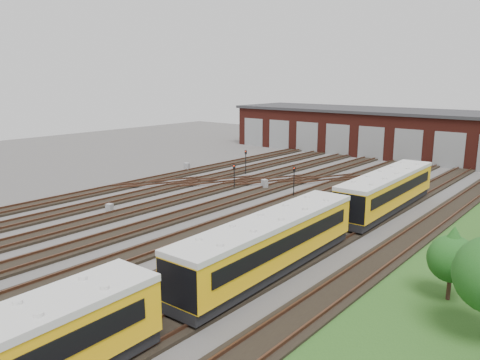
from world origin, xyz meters
The scene contains 14 objects.
ground centered at (0.00, 0.00, 0.00)m, with size 120.00×120.00×0.00m, color #454240.
track_network centered at (-0.17, 0.59, 0.11)m, with size 30.40×70.00×0.33m.
maintenance_shed centered at (-0.01, 39.97, 3.20)m, with size 51.00×12.50×6.35m.
metro_train centered at (10.00, -5.32, 1.85)m, with size 3.00×46.46×2.97m.
signal_mast_0 centered at (-8.70, 15.56, 1.75)m, with size 0.25×0.24×2.73m.
signal_mast_1 centered at (1.42, 10.09, 1.82)m, with size 0.24×0.23×2.86m.
signal_mast_2 centered at (-4.85, 9.02, 1.61)m, with size 0.26×0.25×2.49m.
signal_mast_3 centered at (8.76, 9.19, 2.05)m, with size 0.26×0.25×3.21m.
relay_cabinet_0 centered at (-15.00, 12.35, 0.50)m, with size 0.60×0.50×1.00m, color #939497.
relay_cabinet_1 centered at (-2.60, 11.00, 0.47)m, with size 0.57×0.47×0.95m, color #939497.
relay_cabinet_2 centered at (-6.97, -3.99, 0.43)m, with size 0.51×0.43×0.86m, color #939497.
relay_cabinet_3 centered at (6.44, 15.84, 0.52)m, with size 0.63×0.52×1.05m, color #939497.
relay_cabinet_4 centered at (4.27, 5.78, 0.46)m, with size 0.56×0.46×0.93m, color #939497.
tree_3 centered at (18.59, -2.22, 2.46)m, with size 2.32×2.32×3.84m.
Camera 1 is at (24.29, -25.17, 10.76)m, focal length 35.00 mm.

